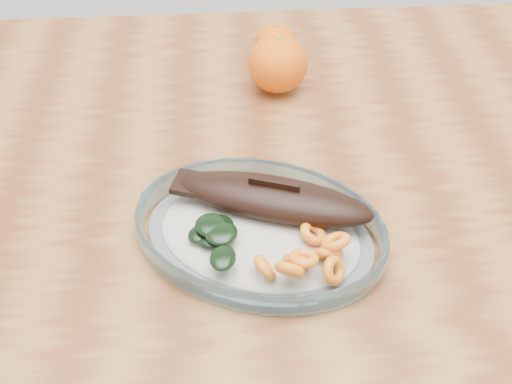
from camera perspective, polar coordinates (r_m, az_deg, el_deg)
dining_table at (r=0.93m, az=0.26°, el=-1.46°), size 1.20×0.80×0.75m
plated_meal at (r=0.74m, az=0.38°, el=-3.21°), size 0.68×0.68×0.08m
orange_left at (r=0.96m, az=1.97°, el=11.31°), size 0.09×0.09×0.09m
orange_right at (r=1.03m, az=1.77°, el=13.03°), size 0.07×0.07×0.07m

